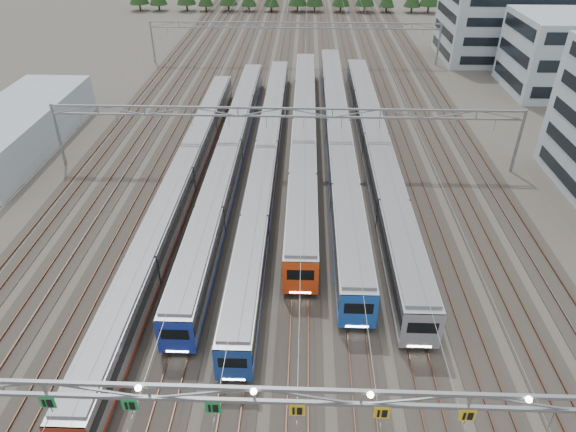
{
  "coord_description": "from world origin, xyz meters",
  "views": [
    {
      "loc": [
        2.39,
        -17.46,
        29.79
      ],
      "look_at": [
        0.94,
        23.31,
        3.5
      ],
      "focal_mm": 32.0,
      "sensor_mm": 36.0,
      "label": 1
    }
  ],
  "objects_px": {
    "train_d": "(304,131)",
    "gantry_mid": "(285,120)",
    "train_e": "(338,132)",
    "west_shed": "(16,129)",
    "depot_bldg_mid": "(556,54)",
    "gantry_near": "(253,399)",
    "train_a": "(183,180)",
    "depot_bldg_north": "(501,22)",
    "train_c": "(267,152)",
    "gantry_far": "(294,30)",
    "train_f": "(375,147)",
    "train_b": "(231,152)"
  },
  "relations": [
    {
      "from": "train_d",
      "to": "gantry_mid",
      "type": "bearing_deg",
      "value": -109.84
    },
    {
      "from": "train_d",
      "to": "train_e",
      "type": "relative_size",
      "value": 0.9
    },
    {
      "from": "west_shed",
      "to": "depot_bldg_mid",
      "type": "bearing_deg",
      "value": 18.0
    },
    {
      "from": "train_d",
      "to": "west_shed",
      "type": "bearing_deg",
      "value": -177.64
    },
    {
      "from": "train_d",
      "to": "gantry_near",
      "type": "bearing_deg",
      "value": -92.84
    },
    {
      "from": "train_a",
      "to": "depot_bldg_north",
      "type": "relative_size",
      "value": 2.96
    },
    {
      "from": "train_c",
      "to": "depot_bldg_mid",
      "type": "xyz_separation_m",
      "value": [
        46.32,
        30.61,
        4.21
      ]
    },
    {
      "from": "gantry_near",
      "to": "gantry_mid",
      "type": "relative_size",
      "value": 1.0
    },
    {
      "from": "gantry_far",
      "to": "west_shed",
      "type": "bearing_deg",
      "value": -131.71
    },
    {
      "from": "train_a",
      "to": "depot_bldg_mid",
      "type": "height_order",
      "value": "depot_bldg_mid"
    },
    {
      "from": "train_e",
      "to": "train_f",
      "type": "bearing_deg",
      "value": -43.42
    },
    {
      "from": "train_e",
      "to": "train_f",
      "type": "xyz_separation_m",
      "value": [
        4.5,
        -4.26,
        0.03
      ]
    },
    {
      "from": "train_b",
      "to": "depot_bldg_mid",
      "type": "distance_m",
      "value": 59.54
    },
    {
      "from": "train_d",
      "to": "train_f",
      "type": "distance_m",
      "value": 10.06
    },
    {
      "from": "train_c",
      "to": "train_d",
      "type": "bearing_deg",
      "value": 53.94
    },
    {
      "from": "train_f",
      "to": "west_shed",
      "type": "bearing_deg",
      "value": 176.45
    },
    {
      "from": "train_a",
      "to": "depot_bldg_north",
      "type": "height_order",
      "value": "depot_bldg_north"
    },
    {
      "from": "gantry_near",
      "to": "train_a",
      "type": "bearing_deg",
      "value": 108.86
    },
    {
      "from": "train_d",
      "to": "train_e",
      "type": "xyz_separation_m",
      "value": [
        4.5,
        -0.24,
        -0.03
      ]
    },
    {
      "from": "gantry_far",
      "to": "depot_bldg_north",
      "type": "distance_m",
      "value": 41.37
    },
    {
      "from": "train_a",
      "to": "gantry_mid",
      "type": "xyz_separation_m",
      "value": [
        11.25,
        7.33,
        4.37
      ]
    },
    {
      "from": "train_c",
      "to": "train_d",
      "type": "xyz_separation_m",
      "value": [
        4.5,
        6.18,
        0.25
      ]
    },
    {
      "from": "gantry_far",
      "to": "depot_bldg_north",
      "type": "relative_size",
      "value": 2.56
    },
    {
      "from": "train_f",
      "to": "train_a",
      "type": "bearing_deg",
      "value": -158.06
    },
    {
      "from": "train_b",
      "to": "train_d",
      "type": "relative_size",
      "value": 1.02
    },
    {
      "from": "train_a",
      "to": "depot_bldg_mid",
      "type": "relative_size",
      "value": 4.07
    },
    {
      "from": "train_a",
      "to": "gantry_far",
      "type": "xyz_separation_m",
      "value": [
        11.25,
        52.33,
        4.37
      ]
    },
    {
      "from": "train_f",
      "to": "depot_bldg_mid",
      "type": "xyz_separation_m",
      "value": [
        32.82,
        28.93,
        3.97
      ]
    },
    {
      "from": "depot_bldg_north",
      "to": "train_f",
      "type": "bearing_deg",
      "value": -121.32
    },
    {
      "from": "train_f",
      "to": "gantry_near",
      "type": "distance_m",
      "value": 43.62
    },
    {
      "from": "train_d",
      "to": "train_a",
      "type": "bearing_deg",
      "value": -134.86
    },
    {
      "from": "train_b",
      "to": "train_a",
      "type": "bearing_deg",
      "value": -121.82
    },
    {
      "from": "train_c",
      "to": "train_e",
      "type": "bearing_deg",
      "value": 33.41
    },
    {
      "from": "train_e",
      "to": "gantry_far",
      "type": "distance_m",
      "value": 39.8
    },
    {
      "from": "gantry_mid",
      "to": "depot_bldg_mid",
      "type": "height_order",
      "value": "depot_bldg_mid"
    },
    {
      "from": "train_a",
      "to": "depot_bldg_north",
      "type": "distance_m",
      "value": 78.15
    },
    {
      "from": "train_b",
      "to": "west_shed",
      "type": "relative_size",
      "value": 2.09
    },
    {
      "from": "gantry_near",
      "to": "depot_bldg_mid",
      "type": "bearing_deg",
      "value": 58.07
    },
    {
      "from": "train_c",
      "to": "train_d",
      "type": "distance_m",
      "value": 7.65
    },
    {
      "from": "gantry_mid",
      "to": "west_shed",
      "type": "height_order",
      "value": "gantry_mid"
    },
    {
      "from": "depot_bldg_mid",
      "to": "train_c",
      "type": "bearing_deg",
      "value": -146.54
    },
    {
      "from": "train_b",
      "to": "gantry_mid",
      "type": "xyz_separation_m",
      "value": [
        6.75,
        0.08,
        4.28
      ]
    },
    {
      "from": "gantry_near",
      "to": "depot_bldg_north",
      "type": "bearing_deg",
      "value": 65.66
    },
    {
      "from": "gantry_near",
      "to": "gantry_far",
      "type": "height_order",
      "value": "gantry_near"
    },
    {
      "from": "depot_bldg_mid",
      "to": "depot_bldg_north",
      "type": "height_order",
      "value": "depot_bldg_north"
    },
    {
      "from": "train_d",
      "to": "train_c",
      "type": "bearing_deg",
      "value": -126.06
    },
    {
      "from": "train_d",
      "to": "gantry_near",
      "type": "height_order",
      "value": "gantry_near"
    },
    {
      "from": "gantry_far",
      "to": "west_shed",
      "type": "distance_m",
      "value": 54.16
    },
    {
      "from": "train_c",
      "to": "gantry_mid",
      "type": "distance_m",
      "value": 4.92
    },
    {
      "from": "depot_bldg_mid",
      "to": "train_a",
      "type": "bearing_deg",
      "value": -145.52
    }
  ]
}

